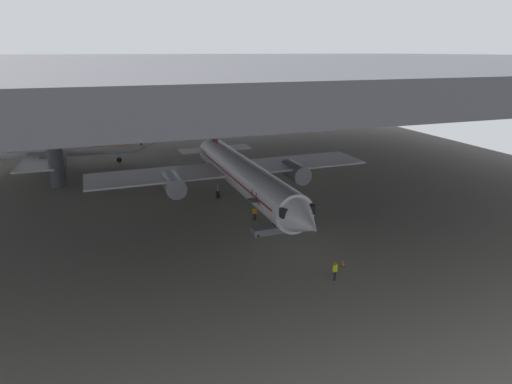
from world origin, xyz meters
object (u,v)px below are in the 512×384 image
Objects in this scene: airplane_main at (242,174)px; crew_worker_near_nose at (335,270)px; crew_worker_by_stairs at (255,213)px; airplane_distant at (68,148)px; traffic_cone_orange at (343,263)px; boarding_stairs at (270,226)px; baggage_tug at (167,182)px.

airplane_main is 22.79× the size of crew_worker_near_nose.
airplane_distant is at bearing 121.78° from crew_worker_by_stairs.
traffic_cone_orange is (2.96, -20.11, -3.29)m from airplane_main.
traffic_cone_orange is at bearing -69.69° from boarding_stairs.
crew_worker_by_stairs is at bearing 96.42° from crew_worker_near_nose.
boarding_stairs is 11.39m from crew_worker_near_nose.
airplane_main is 16.20× the size of baggage_tug.
airplane_distant is 21.86m from baggage_tug.
airplane_main is 8.15× the size of boarding_stairs.
baggage_tug is at bearing 129.51° from airplane_main.
crew_worker_near_nose is at bearing -134.56° from traffic_cone_orange.
crew_worker_by_stairs is at bearing -66.42° from baggage_tug.
crew_worker_by_stairs is at bearing -58.22° from airplane_distant.
airplane_main reaches higher than airplane_distant.
crew_worker_by_stairs is (-1.71, 15.17, -0.07)m from crew_worker_near_nose.
crew_worker_by_stairs is 2.68× the size of traffic_cone_orange.
traffic_cone_orange is at bearing -74.14° from crew_worker_by_stairs.
crew_worker_by_stairs is 18.38m from baggage_tug.
baggage_tug is at bearing 113.58° from crew_worker_by_stairs.
boarding_stairs is at bearing -85.52° from crew_worker_by_stairs.
crew_worker_near_nose is 15.26m from crew_worker_by_stairs.
baggage_tug is at bearing 110.29° from boarding_stairs.
baggage_tug is (-7.35, 16.84, -0.38)m from crew_worker_by_stairs.
crew_worker_near_nose is 53.98m from airplane_distant.
airplane_main reaches higher than traffic_cone_orange.
traffic_cone_orange is (2.02, 2.05, -0.69)m from crew_worker_near_nose.
traffic_cone_orange is (3.42, -9.25, -0.45)m from boarding_stairs.
airplane_distant is at bearing 114.82° from crew_worker_near_nose.
airplane_distant reaches higher than boarding_stairs.
traffic_cone_orange is (24.66, -46.90, -2.77)m from airplane_distant.
baggage_tug is (13.58, -16.95, -2.53)m from airplane_distant.
crew_worker_near_nose is at bearing -74.20° from baggage_tug.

